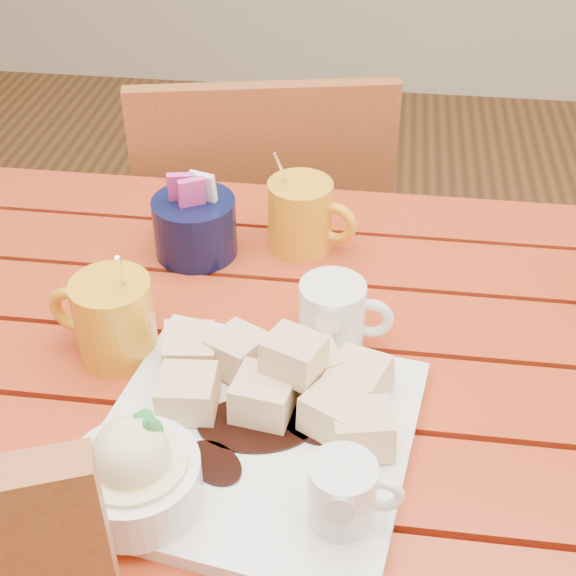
# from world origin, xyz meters

# --- Properties ---
(table) EXTENTS (1.20, 0.79, 0.75)m
(table) POSITION_xyz_m (0.00, 0.00, 0.64)
(table) COLOR maroon
(table) RESTS_ON ground
(dessert_plate) EXTENTS (0.33, 0.33, 0.12)m
(dessert_plate) POSITION_xyz_m (-0.00, -0.11, 0.78)
(dessert_plate) COLOR white
(dessert_plate) RESTS_ON table
(coffee_mug_left) EXTENTS (0.12, 0.08, 0.14)m
(coffee_mug_left) POSITION_xyz_m (-0.16, 0.02, 0.80)
(coffee_mug_left) COLOR orange
(coffee_mug_left) RESTS_ON table
(coffee_mug_right) EXTENTS (0.11, 0.08, 0.14)m
(coffee_mug_right) POSITION_xyz_m (0.02, 0.25, 0.80)
(coffee_mug_right) COLOR orange
(coffee_mug_right) RESTS_ON table
(cream_pitcher) EXTENTS (0.10, 0.08, 0.09)m
(cream_pitcher) POSITION_xyz_m (0.07, 0.06, 0.79)
(cream_pitcher) COLOR white
(cream_pitcher) RESTS_ON table
(sugar_caddy) EXTENTS (0.10, 0.10, 0.11)m
(sugar_caddy) POSITION_xyz_m (-0.11, 0.22, 0.79)
(sugar_caddy) COLOR black
(sugar_caddy) RESTS_ON table
(chair_far) EXTENTS (0.48, 0.48, 0.86)m
(chair_far) POSITION_xyz_m (-0.09, 0.59, 0.48)
(chair_far) COLOR brown
(chair_far) RESTS_ON ground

